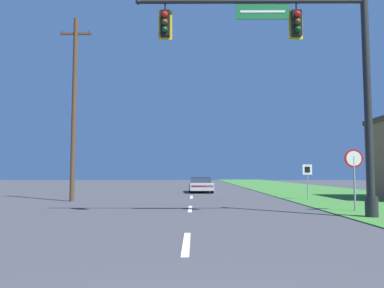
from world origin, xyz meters
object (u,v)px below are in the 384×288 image
car_ahead (201,185)px  stop_sign (354,166)px  utility_pole_near (74,105)px  route_sign_post (307,174)px  signal_mast (313,71)px

car_ahead → stop_sign: size_ratio=1.81×
utility_pole_near → car_ahead: bearing=53.0°
car_ahead → stop_sign: bearing=-68.5°
stop_sign → utility_pole_near: 14.86m
car_ahead → route_sign_post: 10.46m
stop_sign → utility_pole_near: size_ratio=0.24×
route_sign_post → car_ahead: bearing=126.2°
route_sign_post → utility_pole_near: (-13.49, -1.31, 3.86)m
signal_mast → car_ahead: (-3.76, 17.34, -4.65)m
stop_sign → route_sign_post: size_ratio=1.23×
car_ahead → utility_pole_near: (-7.33, -9.72, 4.78)m
signal_mast → car_ahead: bearing=102.2°
signal_mast → route_sign_post: bearing=75.0°
route_sign_post → signal_mast: bearing=-105.0°
car_ahead → signal_mast: bearing=-77.8°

